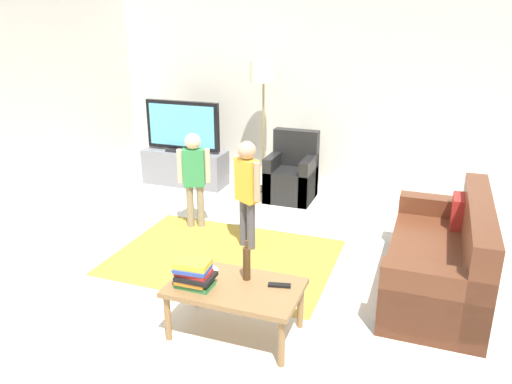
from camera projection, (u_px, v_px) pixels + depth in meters
ground at (234, 276)px, 4.77m from camera, size 7.80×7.80×0.00m
wall_back at (315, 90)px, 6.96m from camera, size 6.00×0.12×2.70m
area_rug at (224, 257)px, 5.14m from camera, size 2.20×1.60×0.01m
tv_stand at (185, 168)px, 7.27m from camera, size 1.20×0.44×0.50m
tv at (183, 127)px, 7.04m from camera, size 1.10×0.28×0.71m
couch at (446, 261)px, 4.44m from camera, size 0.80×1.80×0.86m
armchair at (292, 177)px, 6.69m from camera, size 0.60×0.60×0.90m
floor_lamp at (263, 78)px, 6.60m from camera, size 0.36×0.36×1.78m
child_near_tv at (194, 172)px, 5.67m from camera, size 0.35×0.21×1.11m
child_center at (247, 185)px, 5.14m from camera, size 0.34×0.24×1.16m
coffee_table at (235, 291)px, 3.81m from camera, size 1.00×0.60×0.42m
book_stack at (194, 274)px, 3.75m from camera, size 0.30×0.21×0.21m
bottle at (247, 263)px, 3.83m from camera, size 0.06×0.06×0.33m
tv_remote at (279, 285)px, 3.77m from camera, size 0.18×0.08×0.02m
plate at (205, 272)px, 3.97m from camera, size 0.22×0.22×0.02m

